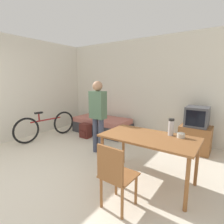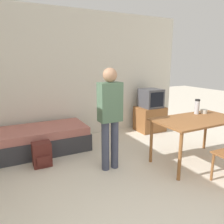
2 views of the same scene
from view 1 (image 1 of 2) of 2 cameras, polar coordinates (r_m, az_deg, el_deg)
ground_plane at (r=3.11m, az=-28.27°, el=-21.70°), size 20.00×20.00×0.00m
wall_back at (r=5.18m, az=6.93°, el=7.79°), size 5.52×0.06×2.70m
wall_left at (r=5.50m, az=-24.46°, el=7.09°), size 0.06×4.44×2.70m
daybed at (r=5.31m, az=-3.23°, el=-4.37°), size 1.71×0.85×0.46m
tv at (r=4.32m, az=25.66°, el=-5.80°), size 0.64×0.52×1.01m
dining_table at (r=2.75m, az=11.87°, el=-9.41°), size 1.41×0.77×0.75m
wooden_chair at (r=2.23m, az=0.96°, el=-19.60°), size 0.41×0.41×0.85m
bicycle at (r=5.12m, az=-20.58°, el=-4.26°), size 0.23×1.76×0.76m
person_standing at (r=3.74m, az=-4.62°, el=-0.13°), size 0.34×0.21×1.57m
thermos_flask at (r=2.82m, az=18.73°, el=-4.44°), size 0.09×0.09×0.26m
mate_bowl at (r=2.79m, az=21.55°, el=-7.11°), size 0.12×0.12×0.07m
backpack at (r=4.93m, az=-8.67°, el=-6.04°), size 0.28×0.25×0.40m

